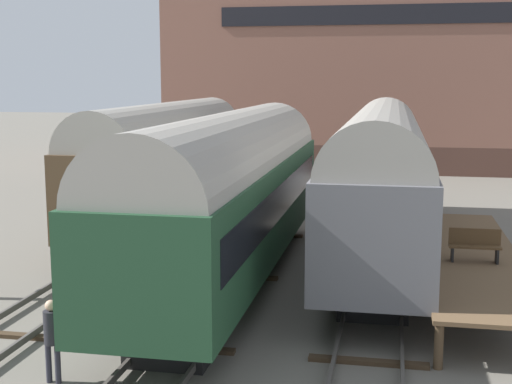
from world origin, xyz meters
The scene contains 11 objects.
ground_plane centered at (0.00, 0.00, 0.00)m, with size 200.00×200.00×0.00m, color #6B665B.
track_left centered at (-4.27, 0.00, 0.14)m, with size 2.60×60.00×0.26m.
track_middle centered at (0.00, 0.00, 0.14)m, with size 2.60×60.00×0.26m.
track_right centered at (4.27, 0.00, 0.14)m, with size 2.60×60.00×0.26m.
train_car_grey centered at (4.27, 6.95, 2.99)m, with size 2.97×18.99×5.24m.
train_car_brown centered at (-4.27, 9.41, 2.95)m, with size 2.87×15.00×5.17m.
train_car_green centered at (0.00, 2.22, 2.91)m, with size 3.13×16.30×5.16m.
station_platform centered at (6.95, 3.05, 1.01)m, with size 2.72×12.34×1.10m.
bench centered at (6.95, 2.17, 1.59)m, with size 1.40×0.40×0.91m.
person_worker centered at (-1.99, -5.18, 1.05)m, with size 0.32×0.32×1.75m.
warehouse_building centered at (3.35, 34.45, 9.08)m, with size 28.08×13.04×18.16m.
Camera 1 is at (4.67, -17.85, 6.15)m, focal length 50.00 mm.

